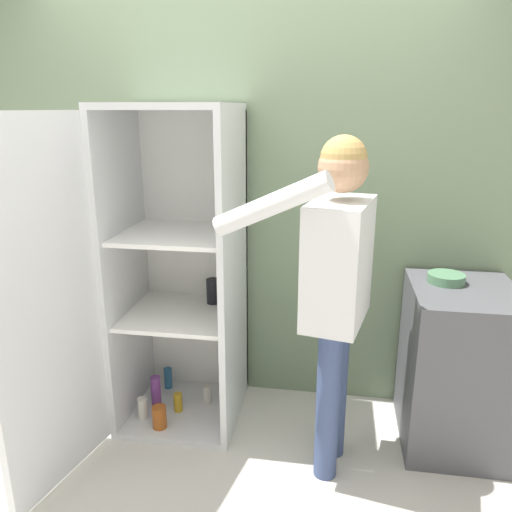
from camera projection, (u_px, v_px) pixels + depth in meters
The scene contains 6 objects.
ground_plane at pixel (216, 488), 2.48m from camera, with size 12.00×12.00×0.00m, color beige.
wall_back at pixel (250, 199), 3.04m from camera, with size 7.00×0.06×2.55m.
refrigerator at pixel (156, 278), 2.76m from camera, with size 0.85×1.32×1.84m.
person at pixel (336, 270), 2.35m from camera, with size 0.74×0.59×1.70m.
counter at pixel (457, 366), 2.73m from camera, with size 0.55×0.65×0.90m.
bowl at pixel (446, 278), 2.69m from camera, with size 0.20×0.20×0.05m.
Camera 1 is at (0.52, -1.99, 1.81)m, focal length 35.00 mm.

